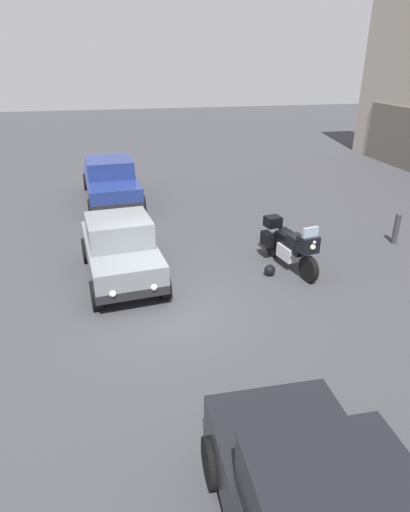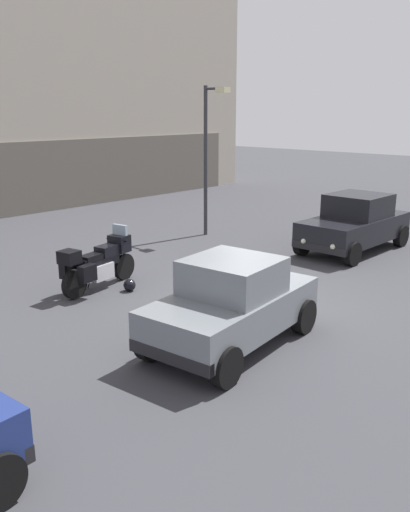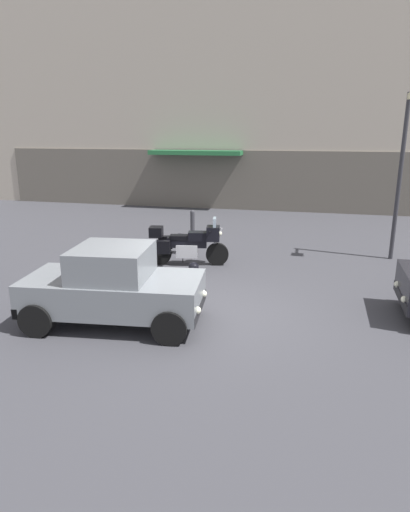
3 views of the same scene
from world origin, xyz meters
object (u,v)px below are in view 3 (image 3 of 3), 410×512
at_px(streetlamp_curbside, 403,161).
at_px(bollard_curbside, 193,222).
at_px(helmet, 194,267).
at_px(motorcycle, 187,243).
at_px(car_compact_side, 114,286).

bearing_deg(streetlamp_curbside, bollard_curbside, 164.91).
height_order(helmet, bollard_curbside, bollard_curbside).
bearing_deg(motorcycle, streetlamp_curbside, 7.31).
distance_m(helmet, streetlamp_curbside, 6.52).
height_order(helmet, streetlamp_curbside, streetlamp_curbside).
bearing_deg(motorcycle, car_compact_side, -104.55).
bearing_deg(motorcycle, bollard_curbside, 92.01).
bearing_deg(helmet, streetlamp_curbside, 24.89).
bearing_deg(bollard_curbside, helmet, -74.62).
bearing_deg(bollard_curbside, motorcycle, -77.37).
xyz_separation_m(streetlamp_curbside, bollard_curbside, (-6.55, 1.77, -2.37)).
bearing_deg(helmet, motorcycle, 119.44).
relative_size(helmet, bollard_curbside, 0.30).
bearing_deg(bollard_curbside, streetlamp_curbside, -15.09).
bearing_deg(streetlamp_curbside, helmet, -155.11).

